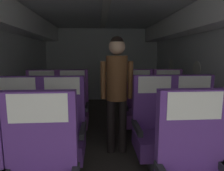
{
  "coord_description": "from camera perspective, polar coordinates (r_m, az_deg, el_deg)",
  "views": [
    {
      "loc": [
        -0.13,
        0.31,
        1.33
      ],
      "look_at": [
        0.09,
        3.44,
        0.83
      ],
      "focal_mm": 31.13,
      "sensor_mm": 36.0,
      "label": 1
    }
  ],
  "objects": [
    {
      "name": "seat_b_left_window",
      "position": [
        2.48,
        -25.96,
        -12.62
      ],
      "size": [
        0.53,
        0.52,
        1.09
      ],
      "color": "#38383D",
      "rests_on": "ground"
    },
    {
      "name": "fuselage_shell",
      "position": [
        2.96,
        -1.59,
        13.18
      ],
      "size": [
        3.37,
        6.07,
        2.13
      ],
      "color": "silver",
      "rests_on": "ground"
    },
    {
      "name": "seat_c_left_aisle",
      "position": [
        3.24,
        -11.46,
        -6.84
      ],
      "size": [
        0.53,
        0.52,
        1.09
      ],
      "color": "#38383D",
      "rests_on": "ground"
    },
    {
      "name": "flight_attendant",
      "position": [
        2.55,
        1.43,
        0.69
      ],
      "size": [
        0.43,
        0.28,
        1.56
      ],
      "rotation": [
        0.0,
        0.0,
        -0.39
      ],
      "color": "black",
      "rests_on": "ground"
    },
    {
      "name": "ground",
      "position": [
        3.02,
        -1.26,
        -17.31
      ],
      "size": [
        3.49,
        6.42,
        0.02
      ],
      "primitive_type": "cube",
      "color": "#3D3833"
    },
    {
      "name": "seat_c_right_window",
      "position": [
        3.28,
        7.8,
        -6.58
      ],
      "size": [
        0.53,
        0.52,
        1.09
      ],
      "color": "#38383D",
      "rests_on": "ground"
    },
    {
      "name": "seat_b_right_aisle",
      "position": [
        2.59,
        23.3,
        -11.53
      ],
      "size": [
        0.53,
        0.52,
        1.09
      ],
      "color": "#38383D",
      "rests_on": "ground"
    },
    {
      "name": "seat_b_right_window",
      "position": [
        2.41,
        12.62,
        -12.52
      ],
      "size": [
        0.53,
        0.52,
        1.09
      ],
      "color": "#38383D",
      "rests_on": "ground"
    },
    {
      "name": "seat_c_right_aisle",
      "position": [
        3.4,
        16.29,
        -6.28
      ],
      "size": [
        0.53,
        0.52,
        1.09
      ],
      "color": "#38383D",
      "rests_on": "ground"
    },
    {
      "name": "seat_b_left_aisle",
      "position": [
        2.34,
        -14.33,
        -13.33
      ],
      "size": [
        0.53,
        0.52,
        1.09
      ],
      "color": "#38383D",
      "rests_on": "ground"
    },
    {
      "name": "seat_c_left_window",
      "position": [
        3.33,
        -19.88,
        -6.79
      ],
      "size": [
        0.53,
        0.52,
        1.09
      ],
      "color": "#38383D",
      "rests_on": "ground"
    }
  ]
}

